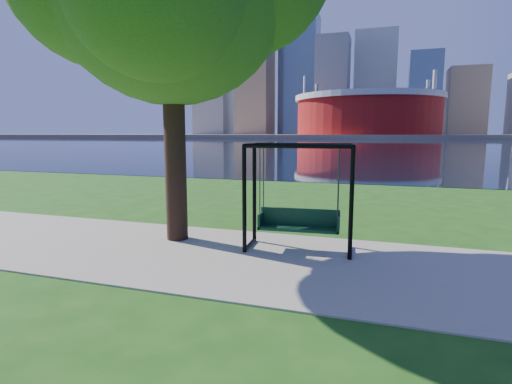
% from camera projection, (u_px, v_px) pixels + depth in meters
% --- Properties ---
extents(ground, '(900.00, 900.00, 0.00)m').
position_uv_depth(ground, '(266.00, 253.00, 8.12)').
color(ground, '#1E5114').
rests_on(ground, ground).
extents(path, '(120.00, 4.00, 0.03)m').
position_uv_depth(path, '(258.00, 259.00, 7.64)').
color(path, '#9E937F').
rests_on(path, ground).
extents(river, '(900.00, 180.00, 0.02)m').
position_uv_depth(river, '(379.00, 143.00, 103.96)').
color(river, black).
rests_on(river, ground).
extents(far_bank, '(900.00, 228.00, 2.00)m').
position_uv_depth(far_bank, '(386.00, 136.00, 295.50)').
color(far_bank, '#937F60').
rests_on(far_bank, ground).
extents(stadium, '(83.00, 83.00, 32.00)m').
position_uv_depth(stadium, '(367.00, 113.00, 229.97)').
color(stadium, maroon).
rests_on(stadium, far_bank).
extents(skyline, '(392.00, 66.00, 96.50)m').
position_uv_depth(skyline, '(382.00, 90.00, 304.36)').
color(skyline, gray).
rests_on(skyline, far_bank).
extents(swing, '(2.23, 1.11, 2.21)m').
position_uv_depth(swing, '(299.00, 200.00, 8.13)').
color(swing, black).
rests_on(swing, ground).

